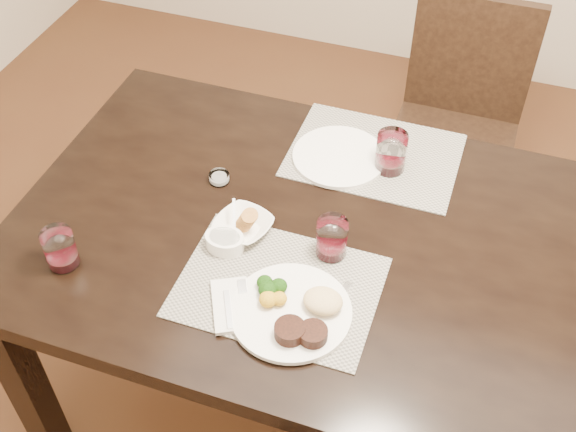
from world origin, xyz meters
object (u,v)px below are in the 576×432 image
(chair_far, at_px, (458,115))
(steak_knife, at_px, (322,328))
(wine_glass_near, at_px, (332,240))
(dinner_plate, at_px, (296,312))
(cracker_bowl, at_px, (243,225))
(far_plate, at_px, (339,157))

(chair_far, height_order, steak_knife, chair_far)
(steak_knife, height_order, wine_glass_near, wine_glass_near)
(dinner_plate, height_order, cracker_bowl, cracker_bowl)
(steak_knife, bearing_deg, far_plate, 122.46)
(dinner_plate, xyz_separation_m, cracker_bowl, (-0.21, 0.21, 0.00))
(cracker_bowl, bearing_deg, far_plate, 66.71)
(steak_knife, xyz_separation_m, far_plate, (-0.13, 0.56, 0.00))
(far_plate, bearing_deg, wine_glass_near, -76.87)
(cracker_bowl, distance_m, far_plate, 0.37)
(far_plate, bearing_deg, steak_knife, -77.39)
(dinner_plate, distance_m, cracker_bowl, 0.29)
(dinner_plate, bearing_deg, chair_far, 92.28)
(dinner_plate, bearing_deg, wine_glass_near, 96.56)
(chair_far, bearing_deg, cracker_bowl, -112.60)
(far_plate, bearing_deg, cracker_bowl, -113.29)
(chair_far, distance_m, dinner_plate, 1.23)
(steak_knife, height_order, cracker_bowl, cracker_bowl)
(wine_glass_near, bearing_deg, chair_far, 79.45)
(dinner_plate, xyz_separation_m, wine_glass_near, (0.02, 0.21, 0.03))
(chair_far, relative_size, wine_glass_near, 8.74)
(chair_far, bearing_deg, wine_glass_near, -100.55)
(dinner_plate, bearing_deg, far_plate, 108.18)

